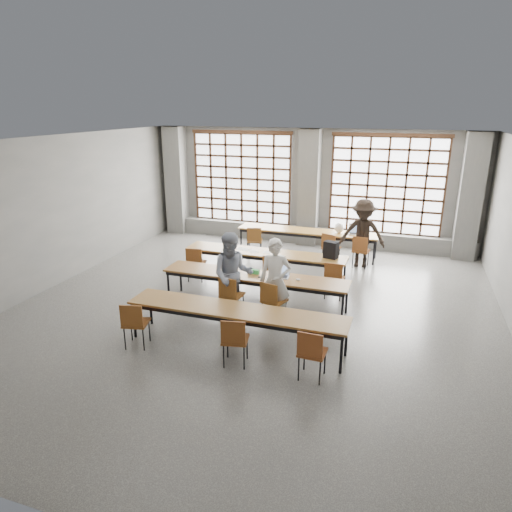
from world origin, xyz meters
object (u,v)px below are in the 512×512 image
at_px(chair_near_right, 311,350).
at_px(green_box, 254,271).
at_px(desk_row_a, 307,233).
at_px(chair_front_right, 272,298).
at_px(red_pouch, 136,320).
at_px(chair_mid_right, 334,276).
at_px(chair_back_right, 361,248).
at_px(student_female, 233,275).
at_px(plastic_bag, 339,228).
at_px(desk_row_b, 265,254).
at_px(student_back, 363,233).
at_px(laptop_back, 355,231).
at_px(student_male, 275,281).
at_px(desk_row_c, 255,278).
at_px(chair_front_left, 230,292).
at_px(laptop_front, 281,273).
at_px(mouse, 298,280).
at_px(phone, 261,277).
at_px(chair_mid_centre, 273,269).
at_px(backpack, 331,250).
at_px(chair_near_left, 134,320).
at_px(chair_mid_left, 195,261).
at_px(chair_near_mid, 235,337).
at_px(chair_back_left, 255,238).
at_px(desk_row_d, 236,312).
at_px(chair_back_mid, 330,246).

relative_size(chair_near_right, green_box, 3.52).
bearing_deg(desk_row_a, chair_front_right, -86.20).
bearing_deg(red_pouch, chair_mid_right, 47.02).
xyz_separation_m(chair_back_right, student_female, (-2.17, -3.75, 0.34)).
relative_size(chair_near_right, plastic_bag, 3.08).
height_order(desk_row_b, student_back, student_back).
relative_size(chair_near_right, laptop_back, 2.27).
bearing_deg(student_male, desk_row_c, 131.24).
bearing_deg(chair_front_left, laptop_front, 40.87).
bearing_deg(desk_row_b, student_female, -90.99).
xyz_separation_m(mouse, red_pouch, (-2.42, -2.25, -0.25)).
bearing_deg(phone, chair_mid_centre, 93.19).
height_order(chair_mid_centre, red_pouch, chair_mid_centre).
bearing_deg(plastic_bag, backpack, -86.03).
distance_m(student_back, laptop_front, 3.54).
height_order(chair_mid_centre, student_female, student_female).
relative_size(chair_back_right, chair_near_left, 1.00).
bearing_deg(desk_row_a, chair_mid_left, -125.99).
distance_m(desk_row_c, chair_mid_left, 2.09).
bearing_deg(chair_near_right, chair_near_mid, 179.94).
bearing_deg(mouse, chair_back_left, 122.10).
bearing_deg(laptop_back, plastic_bag, -172.36).
bearing_deg(chair_near_right, plastic_bag, 95.05).
bearing_deg(chair_back_right, chair_near_right, -91.39).
height_order(desk_row_d, student_back, student_back).
bearing_deg(backpack, chair_back_left, 162.12).
relative_size(desk_row_a, desk_row_d, 1.00).
distance_m(chair_back_left, phone, 3.60).
bearing_deg(green_box, red_pouch, -121.08).
bearing_deg(chair_near_left, student_back, 59.88).
bearing_deg(chair_front_left, chair_near_right, -40.12).
xyz_separation_m(student_female, green_box, (0.25, 0.58, -0.10)).
xyz_separation_m(desk_row_c, chair_near_mid, (0.45, -2.35, -0.13)).
bearing_deg(laptop_front, chair_back_right, 67.19).
xyz_separation_m(chair_near_left, student_male, (2.05, 1.85, 0.32)).
xyz_separation_m(chair_back_mid, plastic_bag, (0.12, 0.68, 0.34)).
height_order(chair_near_mid, student_male, student_male).
distance_m(chair_front_left, mouse, 1.41).
height_order(chair_mid_right, chair_near_right, same).
distance_m(desk_row_c, chair_mid_right, 1.81).
xyz_separation_m(desk_row_d, chair_mid_left, (-2.09, 2.67, -0.13)).
bearing_deg(desk_row_d, phone, 91.93).
distance_m(desk_row_d, red_pouch, 1.79).
bearing_deg(green_box, plastic_bag, 72.34).
xyz_separation_m(student_female, mouse, (1.25, 0.48, -0.13)).
height_order(desk_row_d, student_female, student_female).
bearing_deg(student_male, student_back, 62.85).
bearing_deg(chair_mid_left, chair_near_mid, -55.12).
distance_m(desk_row_c, student_back, 3.88).
relative_size(student_female, green_box, 7.02).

